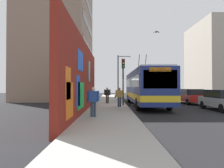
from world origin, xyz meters
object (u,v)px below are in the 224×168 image
object	(u,v)px
parked_car_red	(190,96)
street_lamp	(120,73)
parked_car_silver	(222,100)
pedestrian_near_wall	(93,99)
pedestrian_at_curb	(119,96)
pedestrian_midblock	(107,94)
traffic_light	(123,74)
city_bus	(145,86)

from	to	relation	value
parked_car_red	street_lamp	xyz separation A→B (m)	(6.47, 7.22, 2.88)
parked_car_red	street_lamp	bearing A→B (deg)	48.11
parked_car_red	parked_car_silver	bearing A→B (deg)	180.00
pedestrian_near_wall	pedestrian_at_curb	size ratio (longest dim) A/B	1.03
pedestrian_midblock	street_lamp	distance (m)	8.20
pedestrian_at_curb	traffic_light	bearing A→B (deg)	-17.76
pedestrian_at_curb	traffic_light	size ratio (longest dim) A/B	0.38
pedestrian_near_wall	traffic_light	size ratio (longest dim) A/B	0.39
parked_car_silver	pedestrian_at_curb	world-z (taller)	pedestrian_at_curb
parked_car_red	street_lamp	size ratio (longest dim) A/B	0.78
pedestrian_at_curb	street_lamp	size ratio (longest dim) A/B	0.26
pedestrian_at_curb	pedestrian_midblock	bearing A→B (deg)	17.52
city_bus	traffic_light	size ratio (longest dim) A/B	2.73
parked_car_silver	pedestrian_at_curb	bearing A→B (deg)	80.06
parked_car_red	pedestrian_near_wall	bearing A→B (deg)	136.09
traffic_light	pedestrian_midblock	bearing A→B (deg)	35.19
pedestrian_at_curb	street_lamp	bearing A→B (deg)	-2.83
parked_car_red	traffic_light	size ratio (longest dim) A/B	1.13
city_bus	traffic_light	xyz separation A→B (m)	(-1.07, 2.15, 1.13)
city_bus	pedestrian_near_wall	distance (m)	8.78
pedestrian_near_wall	pedestrian_at_curb	bearing A→B (deg)	-17.55
pedestrian_near_wall	traffic_light	bearing A→B (deg)	-17.59
pedestrian_at_curb	pedestrian_near_wall	bearing A→B (deg)	162.45
parked_car_silver	street_lamp	distance (m)	14.58
pedestrian_at_curb	city_bus	bearing A→B (deg)	-47.51
city_bus	pedestrian_midblock	xyz separation A→B (m)	(1.02, 3.62, -0.76)
parked_car_silver	street_lamp	size ratio (longest dim) A/B	0.68
parked_car_red	pedestrian_at_curb	xyz separation A→B (m)	(-4.50, 7.76, 0.24)
parked_car_red	pedestrian_near_wall	world-z (taller)	pedestrian_near_wall
parked_car_silver	parked_car_red	bearing A→B (deg)	-0.00
pedestrian_midblock	traffic_light	distance (m)	3.18
parked_car_red	pedestrian_midblock	bearing A→B (deg)	97.29
pedestrian_near_wall	pedestrian_midblock	bearing A→B (deg)	-4.06
pedestrian_midblock	traffic_light	size ratio (longest dim) A/B	0.38
parked_car_red	traffic_light	bearing A→B (deg)	113.65
parked_car_red	pedestrian_midblock	distance (m)	8.90
pedestrian_at_curb	street_lamp	world-z (taller)	street_lamp
parked_car_silver	pedestrian_near_wall	bearing A→B (deg)	112.70
city_bus	pedestrian_midblock	size ratio (longest dim) A/B	7.18
traffic_light	parked_car_red	bearing A→B (deg)	-66.35
pedestrian_near_wall	pedestrian_midblock	distance (m)	8.70
parked_car_red	pedestrian_near_wall	xyz separation A→B (m)	(-9.81, 9.44, 0.27)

